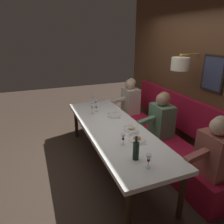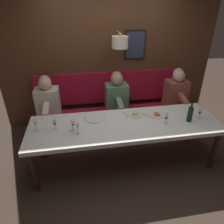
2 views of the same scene
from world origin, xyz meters
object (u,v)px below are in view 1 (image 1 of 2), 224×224
object	(u,v)px
wine_glass_0	(96,106)
diner_near	(162,116)
wine_glass_2	(96,102)
wine_glass_3	(149,158)
diner_nearest	(215,148)
dining_table	(113,130)
wine_glass_5	(123,137)
wine_glass_1	(92,108)
wine_glass_4	(93,98)
diner_middle	(130,97)
wine_bottle	(136,151)

from	to	relation	value
wine_glass_0	diner_near	bearing A→B (deg)	-40.44
diner_near	wine_glass_2	xyz separation A→B (m)	(-0.86, 1.04, 0.04)
wine_glass_3	diner_nearest	bearing A→B (deg)	-3.51
dining_table	diner_near	xyz separation A→B (m)	(0.88, -0.04, 0.14)
diner_near	wine_glass_5	xyz separation A→B (m)	(-0.98, -0.55, 0.04)
wine_glass_0	wine_glass_5	xyz separation A→B (m)	(-0.05, -1.34, -0.00)
dining_table	wine_glass_1	bearing A→B (deg)	101.77
wine_glass_4	wine_glass_5	xyz separation A→B (m)	(-0.12, -1.84, -0.00)
diner_middle	wine_glass_1	distance (m)	1.14
wine_glass_1	wine_glass_5	distance (m)	1.28
dining_table	wine_glass_2	size ratio (longest dim) A/B	17.13
diner_nearest	dining_table	bearing A→B (deg)	126.35
wine_glass_2	wine_glass_5	world-z (taller)	same
diner_middle	wine_glass_0	bearing A→B (deg)	-155.09
dining_table	wine_glass_3	size ratio (longest dim) A/B	17.13
wine_glass_0	wine_glass_5	distance (m)	1.34
wine_bottle	diner_near	bearing A→B (deg)	43.00
wine_glass_0	wine_bottle	world-z (taller)	wine_bottle
wine_glass_1	wine_glass_5	size ratio (longest dim) A/B	1.00
wine_glass_4	diner_nearest	bearing A→B (deg)	-70.75
wine_glass_2	wine_glass_5	xyz separation A→B (m)	(-0.11, -1.59, 0.00)
diner_middle	diner_near	bearing A→B (deg)	-90.00
diner_near	wine_glass_0	distance (m)	1.22
wine_glass_5	wine_glass_1	bearing A→B (deg)	92.25
wine_glass_2	wine_bottle	world-z (taller)	wine_bottle
diner_near	wine_glass_3	bearing A→B (deg)	-129.79
wine_glass_1	dining_table	bearing A→B (deg)	-78.23
wine_glass_0	wine_glass_2	size ratio (longest dim) A/B	1.00
diner_near	wine_bottle	bearing A→B (deg)	-137.00
wine_glass_0	wine_glass_3	world-z (taller)	same
wine_glass_1	diner_near	bearing A→B (deg)	-35.47
diner_near	diner_middle	size ratio (longest dim) A/B	1.00
wine_glass_3	wine_glass_2	bearing A→B (deg)	88.47
diner_nearest	wine_bottle	distance (m)	1.01
wine_glass_3	wine_glass_0	bearing A→B (deg)	90.25
diner_nearest	wine_glass_5	bearing A→B (deg)	147.71
diner_nearest	wine_glass_2	distance (m)	2.37
wine_glass_3	wine_glass_5	world-z (taller)	same
wine_glass_0	wine_glass_2	xyz separation A→B (m)	(0.07, 0.25, -0.00)
dining_table	wine_glass_3	world-z (taller)	wine_glass_3
dining_table	wine_glass_2	xyz separation A→B (m)	(0.02, 1.00, 0.18)
wine_bottle	diner_middle	bearing A→B (deg)	65.40
dining_table	wine_glass_0	distance (m)	0.78
diner_middle	wine_glass_2	distance (m)	0.89
wine_glass_1	wine_bottle	xyz separation A→B (m)	(0.05, -1.64, -0.00)
diner_nearest	wine_glass_4	world-z (taller)	diner_nearest
diner_middle	wine_glass_3	distance (m)	2.51
diner_middle	wine_glass_1	size ratio (longest dim) A/B	4.82
diner_near	wine_bottle	size ratio (longest dim) A/B	2.64
wine_glass_1	wine_glass_2	size ratio (longest dim) A/B	1.00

